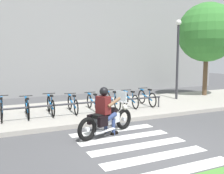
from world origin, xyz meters
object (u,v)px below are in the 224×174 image
object	(u,v)px
bicycle_4	(93,102)
bicycle_6	(130,99)
bike_rack	(88,103)
bicycle_2	(51,105)
tree_near_rack	(207,33)
bicycle_1	(27,108)
bicycle_3	(73,104)
bicycle_5	(112,100)
street_lamp	(178,52)
rider	(105,108)
motorcycle	(107,119)
bicycle_0	(2,109)
bicycle_7	(147,98)

from	to	relation	value
bicycle_4	bicycle_6	distance (m)	1.71
bicycle_6	bike_rack	world-z (taller)	bicycle_6
bicycle_2	tree_near_rack	bearing A→B (deg)	7.94
bicycle_4	bike_rack	distance (m)	0.71
bicycle_1	bicycle_2	world-z (taller)	bicycle_2
bicycle_3	bicycle_6	size ratio (longest dim) A/B	1.04
bicycle_5	street_lamp	world-z (taller)	street_lamp
rider	bicycle_2	world-z (taller)	rider
motorcycle	rider	xyz separation A→B (m)	(-0.07, -0.03, 0.37)
bicycle_1	bicycle_4	size ratio (longest dim) A/B	1.01
tree_near_rack	bicycle_0	bearing A→B (deg)	-173.32
street_lamp	bicycle_1	bearing A→B (deg)	-173.55
bicycle_2	bicycle_3	distance (m)	0.86
motorcycle	bicycle_4	bearing A→B (deg)	77.62
bicycle_0	street_lamp	world-z (taller)	street_lamp
bicycle_4	tree_near_rack	world-z (taller)	tree_near_rack
bicycle_0	bicycle_7	bearing A→B (deg)	0.00
motorcycle	bicycle_0	bearing A→B (deg)	135.58
rider	bicycle_1	size ratio (longest dim) A/B	0.87
bicycle_2	bike_rack	bearing A→B (deg)	-23.35
bicycle_6	rider	bearing A→B (deg)	-130.60
bicycle_7	bike_rack	bearing A→B (deg)	-169.52
bicycle_2	bicycle_4	size ratio (longest dim) A/B	0.98
motorcycle	bike_rack	xyz separation A→B (m)	(0.18, 2.21, 0.11)
bike_rack	tree_near_rack	distance (m)	8.43
tree_near_rack	rider	bearing A→B (deg)	-152.96
bicycle_4	bicycle_1	bearing A→B (deg)	-179.99
bicycle_0	bicycle_4	world-z (taller)	bicycle_0
bicycle_2	bicycle_7	bearing A→B (deg)	0.00
bicycle_0	bicycle_2	world-z (taller)	bicycle_0
motorcycle	bicycle_7	world-z (taller)	motorcycle
rider	bicycle_5	bearing A→B (deg)	61.18
rider	bike_rack	distance (m)	2.26
bicycle_4	tree_near_rack	size ratio (longest dim) A/B	0.31
bicycle_5	bike_rack	size ratio (longest dim) A/B	0.26
bicycle_3	bike_rack	xyz separation A→B (m)	(0.43, -0.56, 0.10)
bicycle_7	street_lamp	distance (m)	3.21
bicycle_0	street_lamp	size ratio (longest dim) A/B	0.41
bicycle_1	bicycle_5	distance (m)	3.42
bicycle_4	bicycle_0	bearing A→B (deg)	-179.97
bicycle_1	bicycle_6	bearing A→B (deg)	-0.00
motorcycle	tree_near_rack	distance (m)	9.34
motorcycle	bicycle_4	world-z (taller)	motorcycle
bicycle_2	bicycle_6	xyz separation A→B (m)	(3.42, 0.00, -0.02)
bicycle_6	street_lamp	xyz separation A→B (m)	(3.20, 0.84, 2.05)
motorcycle	bicycle_1	world-z (taller)	motorcycle
bicycle_3	bicycle_5	distance (m)	1.71
bicycle_0	bicycle_4	bearing A→B (deg)	0.03
bike_rack	bicycle_5	bearing A→B (deg)	23.36
bicycle_5	street_lamp	xyz separation A→B (m)	(4.05, 0.85, 2.03)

